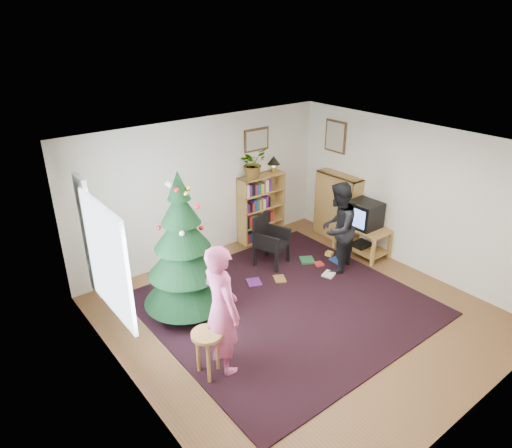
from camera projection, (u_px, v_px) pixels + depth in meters
floor at (299, 314)px, 6.73m from camera, size 5.00×5.00×0.00m
ceiling at (306, 149)px, 5.69m from camera, size 5.00×5.00×0.00m
wall_back at (204, 189)px, 8.00m from camera, size 5.00×0.02×2.50m
wall_front at (480, 328)px, 4.42m from camera, size 5.00×0.02×2.50m
wall_left at (130, 303)px, 4.81m from camera, size 0.02×5.00×2.50m
wall_right at (411, 197)px, 7.62m from camera, size 0.02×5.00×2.50m
rug at (285, 304)px, 6.94m from camera, size 3.80×3.60×0.02m
window_pane at (107, 260)px, 5.15m from camera, size 0.04×1.20×1.40m
curtain at (89, 238)px, 5.67m from camera, size 0.06×0.35×1.60m
picture_back at (256, 140)px, 8.34m from camera, size 0.55×0.03×0.42m
picture_right at (336, 136)px, 8.56m from camera, size 0.03×0.50×0.60m
christmas_tree at (184, 259)px, 6.38m from camera, size 1.21×1.21×2.20m
bookshelf_back at (261, 207)px, 8.78m from camera, size 0.95×0.30×1.30m
bookshelf_right at (338, 206)px, 8.81m from camera, size 0.30×0.95×1.30m
tv_stand at (362, 237)px, 8.35m from camera, size 0.53×0.95×0.55m
crt_tv at (364, 214)px, 8.16m from camera, size 0.49×0.53×0.46m
armchair at (268, 238)px, 7.95m from camera, size 0.64×0.66×0.90m
stool at (207, 343)px, 5.40m from camera, size 0.38×0.38×0.63m
person_standing at (221, 310)px, 5.39m from camera, size 0.43×0.63×1.70m
person_by_chair at (337, 228)px, 7.59m from camera, size 0.94×0.85×1.59m
potted_plant at (253, 163)px, 8.29m from camera, size 0.57×0.52×0.55m
table_lamp at (274, 161)px, 8.60m from camera, size 0.24×0.24×0.32m
floor_clutter at (309, 267)px, 7.92m from camera, size 1.86×0.79×0.08m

